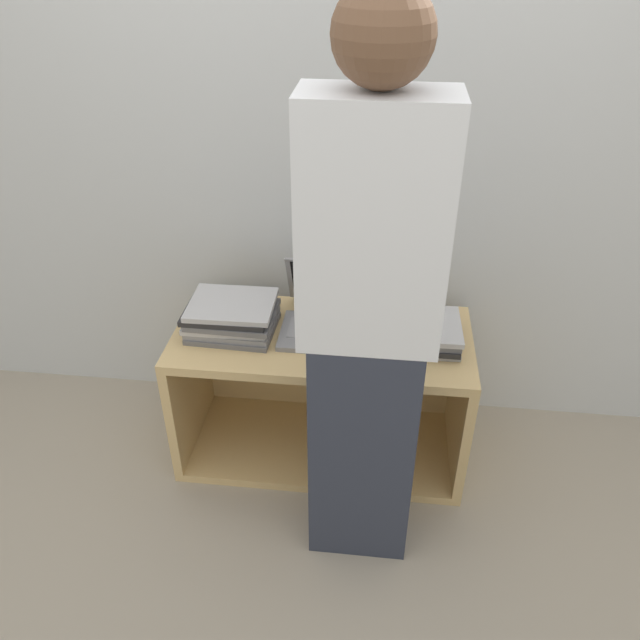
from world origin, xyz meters
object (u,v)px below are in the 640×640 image
(laptop_open, at_px, (324,315))
(laptop_stack_left, at_px, (232,316))
(laptop_stack_right, at_px, (416,331))
(person, at_px, (368,323))

(laptop_open, distance_m, laptop_stack_left, 0.35)
(laptop_open, relative_size, laptop_stack_left, 1.09)
(laptop_stack_right, distance_m, person, 0.55)
(laptop_open, distance_m, person, 0.60)
(laptop_stack_right, xyz_separation_m, person, (-0.17, -0.43, 0.31))
(laptop_open, bearing_deg, laptop_stack_right, -9.31)
(laptop_stack_left, bearing_deg, laptop_open, 10.15)
(laptop_open, xyz_separation_m, laptop_stack_right, (0.35, -0.06, -0.01))
(laptop_stack_left, relative_size, laptop_stack_right, 1.03)
(laptop_open, bearing_deg, laptop_stack_left, -169.85)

